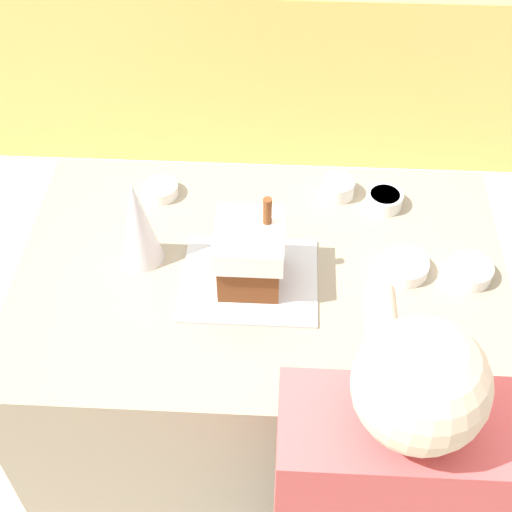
# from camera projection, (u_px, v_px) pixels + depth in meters

# --- Properties ---
(ground_plane) EXTENTS (12.00, 12.00, 0.00)m
(ground_plane) POSITION_uv_depth(u_px,v_px,m) (260.00, 438.00, 2.73)
(ground_plane) COLOR beige
(back_cabinet_block) EXTENTS (6.00, 0.60, 0.94)m
(back_cabinet_block) POSITION_uv_depth(u_px,v_px,m) (278.00, 58.00, 3.73)
(back_cabinet_block) COLOR #DBBC60
(back_cabinet_block) RESTS_ON ground_plane
(kitchen_island) EXTENTS (1.41, 0.94, 0.96)m
(kitchen_island) POSITION_uv_depth(u_px,v_px,m) (261.00, 367.00, 2.38)
(kitchen_island) COLOR gray
(kitchen_island) RESTS_ON ground_plane
(baking_tray) EXTENTS (0.38, 0.32, 0.01)m
(baking_tray) POSITION_uv_depth(u_px,v_px,m) (250.00, 280.00, 2.01)
(baking_tray) COLOR silver
(baking_tray) RESTS_ON kitchen_island
(gingerbread_house) EXTENTS (0.19, 0.20, 0.27)m
(gingerbread_house) POSITION_uv_depth(u_px,v_px,m) (250.00, 254.00, 1.93)
(gingerbread_house) COLOR brown
(gingerbread_house) RESTS_ON baking_tray
(decorative_tree) EXTENTS (0.12, 0.12, 0.29)m
(decorative_tree) POSITION_uv_depth(u_px,v_px,m) (138.00, 222.00, 1.97)
(decorative_tree) COLOR silver
(decorative_tree) RESTS_ON kitchen_island
(candy_bowl_far_left) EXTENTS (0.14, 0.14, 0.04)m
(candy_bowl_far_left) POSITION_uv_depth(u_px,v_px,m) (405.00, 266.00, 2.02)
(candy_bowl_far_left) COLOR white
(candy_bowl_far_left) RESTS_ON kitchen_island
(candy_bowl_far_right) EXTENTS (0.11, 0.11, 0.04)m
(candy_bowl_far_right) POSITION_uv_depth(u_px,v_px,m) (161.00, 189.00, 2.24)
(candy_bowl_far_right) COLOR white
(candy_bowl_far_right) RESTS_ON kitchen_island
(candy_bowl_center_rear) EXTENTS (0.13, 0.13, 0.04)m
(candy_bowl_center_rear) POSITION_uv_depth(u_px,v_px,m) (470.00, 271.00, 2.00)
(candy_bowl_center_rear) COLOR white
(candy_bowl_center_rear) RESTS_ON kitchen_island
(candy_bowl_near_tray_left) EXTENTS (0.10, 0.10, 0.05)m
(candy_bowl_near_tray_left) POSITION_uv_depth(u_px,v_px,m) (338.00, 187.00, 2.24)
(candy_bowl_near_tray_left) COLOR silver
(candy_bowl_near_tray_left) RESTS_ON kitchen_island
(candy_bowl_beside_tree) EXTENTS (0.11, 0.11, 0.05)m
(candy_bowl_beside_tree) POSITION_uv_depth(u_px,v_px,m) (384.00, 199.00, 2.21)
(candy_bowl_beside_tree) COLOR white
(candy_bowl_beside_tree) RESTS_ON kitchen_island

